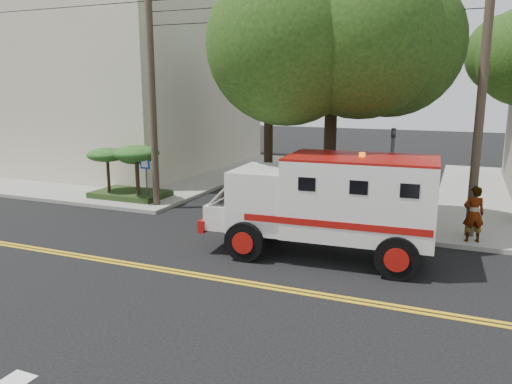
% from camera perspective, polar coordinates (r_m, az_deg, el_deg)
% --- Properties ---
extents(ground, '(100.00, 100.00, 0.00)m').
position_cam_1_polar(ground, '(13.33, -5.43, -9.66)').
color(ground, black).
rests_on(ground, ground).
extents(sidewalk_nw, '(17.00, 17.00, 0.15)m').
position_cam_1_polar(sidewalk_nw, '(31.55, -15.65, 2.67)').
color(sidewalk_nw, gray).
rests_on(sidewalk_nw, ground).
extents(building_left, '(16.00, 14.00, 10.00)m').
position_cam_1_polar(building_left, '(33.61, -17.28, 11.81)').
color(building_left, beige).
rests_on(building_left, sidewalk_nw).
extents(utility_pole_left, '(0.28, 0.28, 9.00)m').
position_cam_1_polar(utility_pole_left, '(20.46, -11.77, 10.56)').
color(utility_pole_left, '#382D23').
rests_on(utility_pole_left, ground).
extents(utility_pole_right, '(0.28, 0.28, 9.00)m').
position_cam_1_polar(utility_pole_right, '(17.12, 24.34, 9.56)').
color(utility_pole_right, '#382D23').
rests_on(utility_pole_right, ground).
extents(tree_main, '(6.08, 5.70, 9.85)m').
position_cam_1_polar(tree_main, '(17.72, 10.10, 19.21)').
color(tree_main, black).
rests_on(tree_main, ground).
extents(tree_left, '(4.48, 4.20, 7.70)m').
position_cam_1_polar(tree_left, '(24.28, 2.00, 13.87)').
color(tree_left, black).
rests_on(tree_left, ground).
extents(traffic_signal, '(0.15, 0.18, 3.60)m').
position_cam_1_polar(traffic_signal, '(16.86, 15.22, 2.39)').
color(traffic_signal, '#3F3F42').
rests_on(traffic_signal, ground).
extents(accessibility_sign, '(0.45, 0.10, 2.02)m').
position_cam_1_polar(accessibility_sign, '(21.23, -12.49, 2.06)').
color(accessibility_sign, '#3F3F42').
rests_on(accessibility_sign, ground).
extents(palm_planter, '(3.52, 2.63, 2.36)m').
position_cam_1_polar(palm_planter, '(22.27, -14.47, 3.14)').
color(palm_planter, '#1E3314').
rests_on(palm_planter, sidewalk_nw).
extents(armored_truck, '(6.71, 2.96, 3.00)m').
position_cam_1_polar(armored_truck, '(14.51, 8.48, -0.89)').
color(armored_truck, silver).
rests_on(armored_truck, ground).
extents(pedestrian_a, '(0.74, 0.60, 1.77)m').
position_cam_1_polar(pedestrian_a, '(16.86, 23.62, -2.32)').
color(pedestrian_a, gray).
rests_on(pedestrian_a, sidewalk_ne).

